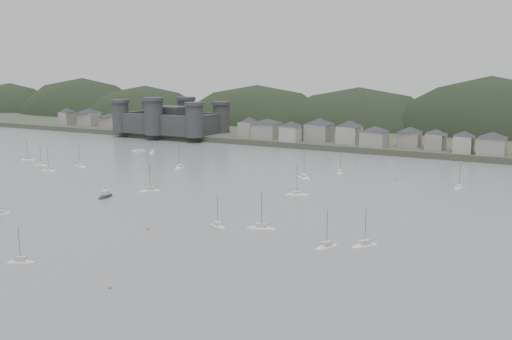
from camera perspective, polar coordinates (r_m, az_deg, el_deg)
The scene contains 9 objects.
ground at distance 142.10m, azimuth -15.22°, elevation -6.99°, with size 900.00×900.00×0.00m, color slate.
far_shore_land at distance 404.37m, azimuth 15.63°, elevation 4.10°, with size 900.00×250.00×3.00m, color #383D2D.
forested_ridge at distance 380.03m, azimuth 15.30°, elevation 1.82°, with size 851.55×103.94×102.57m.
castle at distance 351.84m, azimuth -8.63°, elevation 5.07°, with size 66.00×43.00×20.00m.
waterfront_town at distance 284.59m, azimuth 20.06°, elevation 2.96°, with size 451.48×28.46×12.92m.
sailboat_lead at distance 187.07m, azimuth 4.15°, elevation -2.51°, with size 8.24×5.68×10.84m.
moored_fleet at distance 191.73m, azimuth -4.58°, elevation -2.21°, with size 248.96×161.73×12.58m.
motor_launch_far at distance 190.42m, azimuth -14.96°, elevation -2.57°, with size 4.90×8.39×3.89m.
mooring_buoys at distance 188.29m, azimuth -3.25°, elevation -2.43°, with size 181.86×156.09×0.70m.
Camera 1 is at (96.90, -95.62, 40.75)m, focal length 39.59 mm.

